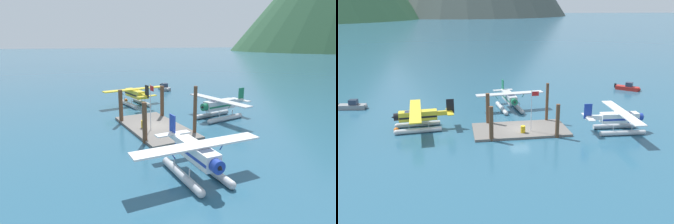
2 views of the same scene
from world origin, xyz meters
TOP-DOWN VIEW (x-y plane):
  - ground_plane at (0.00, 0.00)m, footprint 1200.00×1200.00m
  - dock_platform at (0.00, 0.00)m, footprint 12.10×6.11m
  - piling_near_left at (-4.06, -2.82)m, footprint 0.52×0.52m
  - piling_near_right at (4.00, -2.97)m, footprint 0.49×0.49m
  - piling_far_left at (-3.87, 2.94)m, footprint 0.51×0.51m
  - piling_far_right at (4.27, 2.89)m, footprint 0.40×0.40m
  - flagpole at (1.30, -1.05)m, footprint 0.95×0.10m
  - fuel_drum at (0.06, -1.46)m, footprint 0.62×0.62m
  - mooring_buoy at (-15.72, 1.80)m, footprint 0.67×0.67m
  - seaplane_yellow_port_fwd at (-12.99, 2.46)m, footprint 7.96×10.49m
  - seaplane_white_stbd_aft at (12.34, -2.29)m, footprint 7.98×10.46m
  - seaplane_silver_bow_centre at (0.15, 9.54)m, footprint 10.49×7.96m
  - boat_red_open_east at (24.55, 18.61)m, footprint 4.17×3.86m
  - boat_grey_open_west at (-23.95, 13.59)m, footprint 4.88×1.99m

SIDE VIEW (x-z plane):
  - ground_plane at x=0.00m, z-range 0.00..0.00m
  - dock_platform at x=0.00m, z-range 0.00..0.30m
  - mooring_buoy at x=-15.72m, z-range 0.00..0.67m
  - boat_red_open_east at x=24.55m, z-range -0.26..1.24m
  - boat_grey_open_west at x=-23.95m, z-range -0.26..1.24m
  - fuel_drum at x=0.06m, z-range 0.30..1.18m
  - seaplane_yellow_port_fwd at x=-12.99m, z-range -0.34..3.50m
  - seaplane_white_stbd_aft at x=12.34m, z-range -0.34..3.50m
  - seaplane_silver_bow_centre at x=0.15m, z-range -0.34..3.50m
  - piling_near_right at x=4.00m, z-range 0.00..4.24m
  - piling_near_left at x=-4.06m, z-range 0.00..4.28m
  - piling_far_left at x=-3.87m, z-range 0.00..4.39m
  - piling_far_right at x=4.27m, z-range 0.00..5.49m
  - flagpole at x=1.30m, z-range 0.99..6.29m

